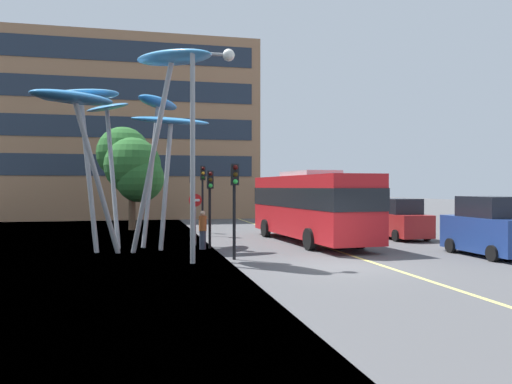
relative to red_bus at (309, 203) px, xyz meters
name	(u,v)px	position (x,y,z in m)	size (l,w,h in m)	color
ground	(325,269)	(-1.99, -7.55, -1.97)	(120.00, 240.00, 0.10)	#4C4C4F
red_bus	(309,203)	(0.00, 0.00, 0.00)	(3.21, 10.83, 3.51)	red
leaf_sculpture	(124,105)	(-8.77, -1.86, 4.22)	(7.27, 9.79, 8.13)	#9EA0A5
traffic_light_kerb_near	(235,190)	(-4.68, -5.16, 0.68)	(0.28, 0.42, 3.59)	black
traffic_light_kerb_far	(210,192)	(-5.10, -1.39, 0.59)	(0.28, 0.42, 3.45)	black
traffic_light_island_mid	(203,185)	(-4.72, 4.57, 0.90)	(0.28, 0.42, 3.90)	black
traffic_light_opposite	(192,187)	(-5.09, 6.92, 0.82)	(0.28, 0.42, 3.79)	black
car_parked_near	(492,228)	(5.40, -6.35, -0.82)	(2.09, 4.19, 2.36)	navy
car_parked_mid	(399,220)	(5.20, 0.74, -0.93)	(1.91, 4.26, 2.12)	maroon
car_parked_far	(351,212)	(5.35, 7.44, -0.84)	(2.01, 4.01, 2.34)	silver
street_lamp	(202,126)	(-5.94, -5.65, 2.99)	(1.61, 0.44, 7.72)	gray
tree_pavement_near	(131,164)	(-8.71, 9.88, 2.27)	(4.32, 4.85, 6.69)	brown
pedestrian	(203,230)	(-5.45, -1.59, -1.07)	(0.34, 0.34, 1.69)	#2D3342
no_entry_sign	(195,211)	(-5.63, -0.19, -0.30)	(0.60, 0.12, 2.42)	gray
backdrop_building	(108,132)	(-11.02, 24.63, 5.87)	(26.16, 10.61, 15.58)	#936B4C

